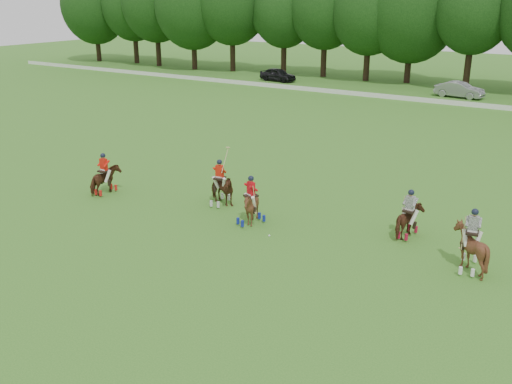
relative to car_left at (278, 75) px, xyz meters
The scene contains 11 objects.
ground 47.07m from the car_left, 64.56° to the right, with size 180.00×180.00×0.00m, color #326E1F.
tree_line 22.49m from the car_left, 15.15° to the left, with size 117.98×14.32×14.75m.
boundary_rail 20.72m from the car_left, 12.55° to the right, with size 120.00×0.10×0.44m, color white.
car_left is the anchor object (origin of this frame).
car_mid 20.85m from the car_left, ahead, with size 1.64×4.70×1.55m, color gray.
polo_red_a 41.27m from the car_left, 72.23° to the right, with size 1.06×1.71×2.17m.
polo_red_b 41.77m from the car_left, 63.66° to the right, with size 1.75×1.56×2.83m.
polo_red_c 44.15m from the car_left, 61.34° to the right, with size 1.74×1.82×2.28m.
polo_stripe_a 45.66m from the car_left, 52.84° to the right, with size 1.05×1.72×2.13m.
polo_stripe_b 48.83m from the car_left, 51.38° to the right, with size 1.64×1.79×2.45m.
polo_ball 45.50m from the car_left, 60.24° to the right, with size 0.09×0.09×0.09m, color white.
Camera 1 is at (13.83, -16.19, 9.84)m, focal length 40.00 mm.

